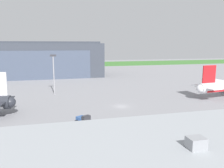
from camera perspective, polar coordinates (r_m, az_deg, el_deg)
name	(u,v)px	position (r m, az deg, el deg)	size (l,w,h in m)	color
ground_plane	(121,106)	(74.30, 2.35, -5.60)	(440.00, 440.00, 0.00)	gray
grass_field_strip	(75,64)	(236.33, -9.29, 4.87)	(440.00, 56.00, 0.08)	#3E7632
maintenance_hangar	(43,60)	(151.13, -16.94, 5.83)	(72.92, 32.88, 21.77)	#383D47
pushback_tractor	(84,119)	(58.57, -7.09, -8.76)	(3.65, 4.29, 2.34)	#2D2D33
apron_light_mast	(54,71)	(93.96, -14.36, 3.26)	(2.40, 0.50, 15.92)	#99999E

